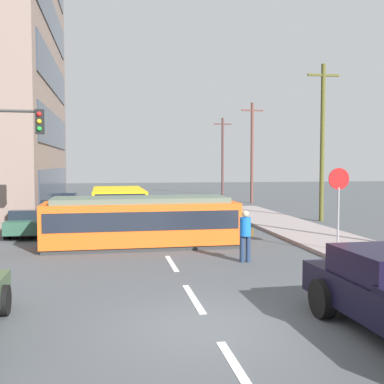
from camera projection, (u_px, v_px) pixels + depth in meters
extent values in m
plane|color=#474B50|center=(159.00, 243.00, 19.07)|extent=(120.00, 120.00, 0.00)
cube|color=gray|center=(369.00, 254.00, 16.29)|extent=(3.20, 36.00, 0.14)
cube|color=silver|center=(239.00, 371.00, 7.27)|extent=(0.16, 2.40, 0.01)
cube|color=silver|center=(193.00, 298.00, 11.20)|extent=(0.16, 2.40, 0.01)
cube|color=silver|center=(172.00, 263.00, 15.14)|extent=(0.16, 2.40, 0.01)
cube|color=silver|center=(148.00, 226.00, 24.31)|extent=(0.16, 2.40, 0.01)
cube|color=silver|center=(141.00, 213.00, 30.21)|extent=(0.16, 2.40, 0.01)
cube|color=#2D3847|center=(55.00, 185.00, 28.07)|extent=(0.06, 13.05, 1.92)
cube|color=#2D3847|center=(54.00, 130.00, 27.88)|extent=(0.06, 13.05, 1.92)
cube|color=#2D3847|center=(53.00, 75.00, 27.69)|extent=(0.06, 13.05, 1.92)
cube|color=#2D3847|center=(52.00, 19.00, 27.50)|extent=(0.06, 13.05, 1.92)
cube|color=#EB5718|center=(141.00, 222.00, 18.23)|extent=(7.35, 2.63, 1.55)
cube|color=#2D2D2D|center=(141.00, 244.00, 18.28)|extent=(7.20, 2.50, 0.15)
cube|color=#556455|center=(141.00, 200.00, 18.18)|extent=(6.61, 2.24, 0.20)
cube|color=#1E232D|center=(141.00, 217.00, 18.22)|extent=(7.06, 2.66, 0.68)
cube|color=yellow|center=(118.00, 204.00, 24.30)|extent=(2.58, 6.00, 1.59)
cube|color=black|center=(120.00, 204.00, 21.41)|extent=(2.25, 0.15, 0.96)
cube|color=black|center=(118.00, 199.00, 24.28)|extent=(2.61, 5.10, 0.64)
cylinder|color=black|center=(120.00, 221.00, 22.47)|extent=(2.56, 0.94, 0.90)
cylinder|color=black|center=(117.00, 213.00, 26.21)|extent=(2.56, 0.94, 0.90)
cylinder|color=#1F304D|center=(242.00, 249.00, 15.30)|extent=(0.16, 0.16, 0.85)
cylinder|color=#1F304D|center=(248.00, 249.00, 15.33)|extent=(0.16, 0.16, 0.85)
cylinder|color=blue|center=(245.00, 227.00, 15.27)|extent=(0.36, 0.36, 0.60)
sphere|color=tan|center=(245.00, 214.00, 15.25)|extent=(0.22, 0.22, 0.22)
cube|color=brown|center=(251.00, 232.00, 15.37)|extent=(0.11, 0.21, 0.24)
cylinder|color=black|center=(323.00, 298.00, 9.79)|extent=(0.30, 0.81, 0.80)
cylinder|color=black|center=(3.00, 300.00, 9.93)|extent=(0.23, 0.64, 0.64)
cube|color=#2C5542|center=(34.00, 223.00, 21.41)|extent=(1.82, 4.37, 0.55)
cube|color=black|center=(33.00, 213.00, 21.23)|extent=(1.64, 2.42, 0.40)
cylinder|color=black|center=(20.00, 224.00, 22.58)|extent=(0.23, 0.64, 0.64)
cylinder|color=black|center=(57.00, 223.00, 22.83)|extent=(0.23, 0.64, 0.64)
cylinder|color=black|center=(7.00, 231.00, 20.01)|extent=(0.23, 0.64, 0.64)
cylinder|color=black|center=(49.00, 231.00, 20.27)|extent=(0.23, 0.64, 0.64)
cube|color=silver|center=(54.00, 210.00, 27.31)|extent=(1.95, 4.07, 0.55)
cube|color=black|center=(53.00, 202.00, 27.13)|extent=(1.76, 2.25, 0.40)
cylinder|color=black|center=(41.00, 211.00, 28.38)|extent=(0.23, 0.64, 0.64)
cylinder|color=black|center=(73.00, 211.00, 28.65)|extent=(0.23, 0.64, 0.64)
cylinder|color=black|center=(33.00, 216.00, 25.99)|extent=(0.23, 0.64, 0.64)
cylinder|color=black|center=(68.00, 215.00, 26.27)|extent=(0.23, 0.64, 0.64)
cube|color=black|center=(64.00, 202.00, 33.35)|extent=(1.84, 4.12, 0.55)
cube|color=black|center=(64.00, 195.00, 33.17)|extent=(1.69, 2.27, 0.40)
cylinder|color=black|center=(53.00, 203.00, 34.41)|extent=(0.22, 0.64, 0.64)
cylinder|color=black|center=(78.00, 203.00, 34.73)|extent=(0.22, 0.64, 0.64)
cylinder|color=black|center=(49.00, 206.00, 31.99)|extent=(0.22, 0.64, 0.64)
cylinder|color=black|center=(76.00, 206.00, 32.31)|extent=(0.22, 0.64, 0.64)
cylinder|color=gray|center=(338.00, 219.00, 16.72)|extent=(0.07, 0.07, 2.20)
cylinder|color=red|center=(339.00, 179.00, 16.63)|extent=(0.76, 0.04, 0.76)
cylinder|color=#333333|center=(8.00, 111.00, 16.12)|extent=(2.03, 0.10, 0.10)
cube|color=black|center=(40.00, 122.00, 16.32)|extent=(0.28, 0.24, 0.84)
sphere|color=red|center=(39.00, 114.00, 16.17)|extent=(0.16, 0.16, 0.16)
sphere|color=gold|center=(39.00, 121.00, 16.19)|extent=(0.16, 0.16, 0.16)
sphere|color=green|center=(39.00, 129.00, 16.20)|extent=(0.16, 0.16, 0.16)
cylinder|color=#515021|center=(322.00, 143.00, 26.05)|extent=(0.24, 0.24, 8.57)
cube|color=#515021|center=(323.00, 75.00, 25.83)|extent=(1.80, 0.12, 0.12)
cylinder|color=brown|center=(252.00, 153.00, 38.00)|extent=(0.24, 0.24, 8.00)
cube|color=brown|center=(252.00, 110.00, 37.80)|extent=(1.80, 0.12, 0.12)
cylinder|color=#533333|center=(223.00, 157.00, 47.52)|extent=(0.24, 0.24, 7.70)
cube|color=#533333|center=(223.00, 124.00, 47.33)|extent=(1.80, 0.12, 0.12)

